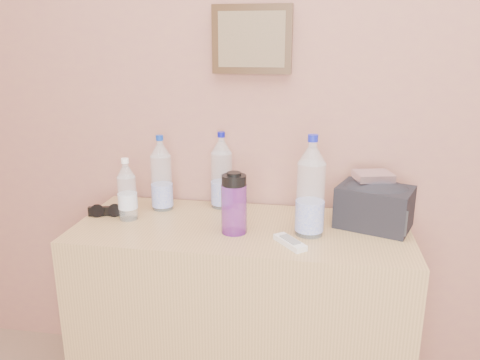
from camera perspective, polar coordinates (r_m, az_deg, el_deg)
name	(u,v)px	position (r m, az deg, el deg)	size (l,w,h in m)	color
picture_frame	(252,40)	(1.82, 1.46, 16.75)	(0.30, 0.03, 0.25)	#382311
dresser	(241,317)	(1.87, 0.11, -16.33)	(1.20, 0.50, 0.75)	#9F8758
pet_large_b	(161,177)	(1.86, -9.55, 0.37)	(0.08, 0.08, 0.30)	silver
pet_large_c	(222,174)	(1.86, -2.25, 0.69)	(0.08, 0.08, 0.31)	silver
pet_large_d	(311,192)	(1.60, 8.60, -1.40)	(0.09, 0.09, 0.35)	silver
pet_small	(127,193)	(1.78, -13.59, -1.53)	(0.07, 0.07, 0.23)	silver
nalgene_bottle	(234,203)	(1.61, -0.73, -2.85)	(0.09, 0.09, 0.22)	#682189
sunglasses	(107,211)	(1.87, -15.93, -3.65)	(0.14, 0.05, 0.04)	black
ac_remote	(290,242)	(1.55, 6.11, -7.58)	(0.14, 0.04, 0.02)	silver
toiletry_bag	(375,204)	(1.74, 16.08, -2.85)	(0.25, 0.18, 0.17)	black
foil_packet	(373,176)	(1.73, 15.93, 0.47)	(0.13, 0.11, 0.03)	silver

